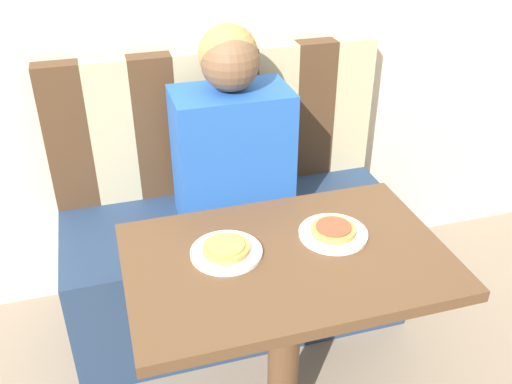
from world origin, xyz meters
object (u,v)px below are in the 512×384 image
object	(u,v)px
plate_left	(226,252)
pizza_right	(333,229)
pizza_left	(226,248)
plate_right	(333,234)
person	(232,134)

from	to	relation	value
plate_left	pizza_right	size ratio (longest dim) A/B	1.53
plate_left	pizza_left	distance (m)	0.02
pizza_right	plate_right	bearing A→B (deg)	0.00
person	pizza_right	size ratio (longest dim) A/B	5.49
plate_right	person	bearing A→B (deg)	105.95
plate_right	pizza_right	xyz separation A→B (m)	(-0.00, 0.00, 0.02)
plate_right	pizza_left	xyz separation A→B (m)	(-0.32, 0.00, 0.02)
pizza_right	plate_left	bearing A→B (deg)	180.00
person	pizza_right	bearing A→B (deg)	-74.05
plate_right	pizza_left	world-z (taller)	pizza_left
plate_right	pizza_right	size ratio (longest dim) A/B	1.53
pizza_left	person	bearing A→B (deg)	74.05
person	plate_right	bearing A→B (deg)	-74.05
person	plate_left	world-z (taller)	person
plate_right	pizza_right	bearing A→B (deg)	180.00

